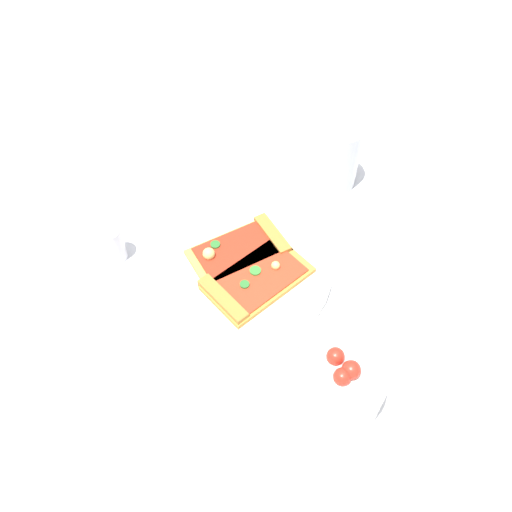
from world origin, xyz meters
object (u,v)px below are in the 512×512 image
(pizza_slice_far, at_px, (252,280))
(pepper_shaker, at_px, (112,242))
(soda_glass, at_px, (336,157))
(plate, at_px, (247,271))
(pizza_slice_near, at_px, (241,249))
(salad_bowl, at_px, (334,381))

(pizza_slice_far, bearing_deg, pepper_shaker, -114.11)
(soda_glass, distance_m, pepper_shaker, 0.39)
(plate, xyz_separation_m, soda_glass, (-0.18, 0.18, 0.05))
(plate, distance_m, pizza_slice_far, 0.03)
(pepper_shaker, bearing_deg, soda_glass, 107.17)
(pizza_slice_near, bearing_deg, soda_glass, 128.71)
(plate, height_order, salad_bowl, salad_bowl)
(salad_bowl, relative_size, soda_glass, 1.09)
(pizza_slice_far, bearing_deg, pizza_slice_near, -171.93)
(pepper_shaker, bearing_deg, pizza_slice_far, 65.89)
(pizza_slice_near, height_order, pepper_shaker, pepper_shaker)
(pizza_slice_far, height_order, pepper_shaker, pepper_shaker)
(salad_bowl, distance_m, pepper_shaker, 0.39)
(pizza_slice_far, bearing_deg, plate, -170.83)
(salad_bowl, height_order, pepper_shaker, salad_bowl)
(soda_glass, relative_size, pepper_shaker, 1.56)
(soda_glass, bearing_deg, salad_bowl, -13.74)
(plate, relative_size, pizza_slice_near, 1.54)
(pizza_slice_near, height_order, soda_glass, soda_glass)
(pizza_slice_far, bearing_deg, soda_glass, 140.01)
(salad_bowl, bearing_deg, plate, -158.25)
(plate, xyz_separation_m, pepper_shaker, (-0.06, -0.20, 0.03))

